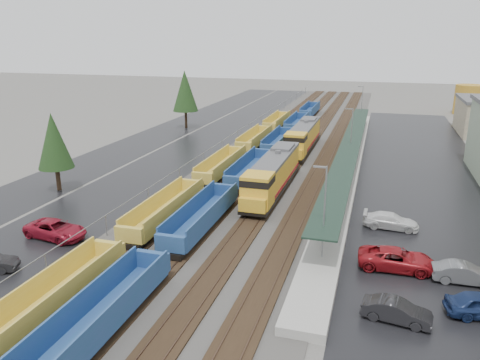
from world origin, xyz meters
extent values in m
cube|color=#302D2B|center=(0.00, 60.00, 0.04)|extent=(20.00, 160.00, 0.08)
cube|color=black|center=(-6.00, 60.00, 0.15)|extent=(2.60, 160.00, 0.15)
cube|color=#473326|center=(-6.72, 60.00, 0.27)|extent=(0.08, 160.00, 0.07)
cube|color=#473326|center=(-5.28, 60.00, 0.27)|extent=(0.08, 160.00, 0.07)
cube|color=black|center=(-2.00, 60.00, 0.15)|extent=(2.60, 160.00, 0.15)
cube|color=#473326|center=(-2.72, 60.00, 0.27)|extent=(0.08, 160.00, 0.07)
cube|color=#473326|center=(-1.28, 60.00, 0.27)|extent=(0.08, 160.00, 0.07)
cube|color=black|center=(2.00, 60.00, 0.15)|extent=(2.60, 160.00, 0.15)
cube|color=#473326|center=(1.28, 60.00, 0.27)|extent=(0.08, 160.00, 0.07)
cube|color=#473326|center=(2.72, 60.00, 0.27)|extent=(0.08, 160.00, 0.07)
cube|color=black|center=(6.00, 60.00, 0.15)|extent=(2.60, 160.00, 0.15)
cube|color=#473326|center=(5.28, 60.00, 0.27)|extent=(0.08, 160.00, 0.07)
cube|color=#473326|center=(6.72, 60.00, 0.27)|extent=(0.08, 160.00, 0.07)
cube|color=black|center=(-15.00, 60.00, 0.01)|extent=(10.00, 160.00, 0.02)
cube|color=black|center=(-25.00, 60.00, 0.01)|extent=(9.00, 160.00, 0.02)
cube|color=black|center=(19.00, 50.00, 0.01)|extent=(16.00, 100.00, 0.02)
cube|color=#9E9B93|center=(9.50, 50.00, 0.35)|extent=(3.00, 80.00, 0.70)
cylinder|color=gray|center=(9.50, 25.00, 1.90)|extent=(0.16, 0.16, 2.40)
cylinder|color=gray|center=(9.50, 40.00, 1.90)|extent=(0.16, 0.16, 2.40)
cylinder|color=gray|center=(9.50, 55.00, 1.90)|extent=(0.16, 0.16, 2.40)
cylinder|color=gray|center=(9.50, 70.00, 1.90)|extent=(0.16, 0.16, 2.40)
cylinder|color=gray|center=(9.50, 85.00, 1.90)|extent=(0.16, 0.16, 2.40)
cube|color=black|center=(9.50, 50.00, 3.20)|extent=(2.60, 65.00, 0.15)
cylinder|color=gray|center=(9.50, 20.00, 4.00)|extent=(0.12, 0.12, 8.00)
cube|color=gray|center=(9.00, 20.00, 7.90)|extent=(1.00, 0.15, 0.12)
cylinder|color=gray|center=(9.50, 50.00, 4.00)|extent=(0.12, 0.12, 8.00)
cube|color=gray|center=(9.00, 50.00, 7.90)|extent=(1.00, 0.15, 0.12)
cylinder|color=gray|center=(9.50, 80.00, 4.00)|extent=(0.12, 0.12, 8.00)
cube|color=gray|center=(9.00, 80.00, 7.90)|extent=(1.00, 0.15, 0.12)
cylinder|color=gray|center=(-9.50, 12.00, 1.00)|extent=(0.08, 0.08, 2.00)
cylinder|color=gray|center=(-9.50, 20.00, 1.00)|extent=(0.08, 0.08, 2.00)
cylinder|color=gray|center=(-9.50, 28.00, 1.00)|extent=(0.08, 0.08, 2.00)
cylinder|color=gray|center=(-9.50, 36.00, 1.00)|extent=(0.08, 0.08, 2.00)
cylinder|color=gray|center=(-9.50, 44.00, 1.00)|extent=(0.08, 0.08, 2.00)
cylinder|color=gray|center=(-9.50, 52.00, 1.00)|extent=(0.08, 0.08, 2.00)
cylinder|color=gray|center=(-9.50, 60.00, 1.00)|extent=(0.08, 0.08, 2.00)
cylinder|color=gray|center=(-9.50, 68.00, 1.00)|extent=(0.08, 0.08, 2.00)
cylinder|color=gray|center=(-9.50, 76.00, 1.00)|extent=(0.08, 0.08, 2.00)
cylinder|color=gray|center=(-9.50, 84.00, 1.00)|extent=(0.08, 0.08, 2.00)
cylinder|color=gray|center=(-9.50, 92.00, 1.00)|extent=(0.08, 0.08, 2.00)
cylinder|color=gray|center=(-9.50, 100.00, 1.00)|extent=(0.08, 0.08, 2.00)
cylinder|color=gray|center=(-9.50, 108.00, 1.00)|extent=(0.08, 0.08, 2.00)
cylinder|color=gray|center=(-9.50, 116.00, 1.00)|extent=(0.08, 0.08, 2.00)
cylinder|color=gray|center=(-9.50, 124.00, 1.00)|extent=(0.08, 0.08, 2.00)
cylinder|color=gray|center=(-9.50, 132.00, 1.00)|extent=(0.08, 0.08, 2.00)
cube|color=gray|center=(-9.50, 60.00, 2.00)|extent=(0.05, 160.00, 0.05)
ellipsoid|color=#465340|center=(-30.00, 200.00, 0.00)|extent=(154.00, 110.00, 19.80)
ellipsoid|color=#465340|center=(40.00, 210.00, 0.00)|extent=(196.00, 140.00, 25.20)
cylinder|color=#332316|center=(-22.00, 30.00, 1.35)|extent=(0.50, 0.50, 2.70)
cone|color=black|center=(-22.00, 30.00, 5.85)|extent=(3.96, 3.96, 6.30)
cylinder|color=#332316|center=(-23.00, 70.00, 1.65)|extent=(0.50, 0.50, 3.30)
cone|color=black|center=(-23.00, 70.00, 7.15)|extent=(4.84, 4.84, 7.70)
cube|color=black|center=(2.00, 36.34, 0.82)|extent=(2.85, 18.97, 0.38)
cube|color=orange|center=(2.00, 37.29, 2.43)|extent=(2.66, 15.18, 2.85)
cube|color=orange|center=(2.00, 28.94, 2.62)|extent=(2.85, 3.04, 3.22)
cube|color=black|center=(2.00, 28.94, 3.57)|extent=(2.89, 3.08, 0.66)
cube|color=orange|center=(2.00, 27.23, 1.68)|extent=(2.66, 0.95, 1.33)
cube|color=#59595B|center=(2.00, 37.29, 3.95)|extent=(2.70, 15.18, 0.33)
cube|color=maroon|center=(0.65, 37.29, 1.30)|extent=(0.04, 15.18, 0.33)
cube|color=maroon|center=(3.35, 37.29, 1.30)|extent=(0.04, 15.18, 0.33)
cube|color=black|center=(2.00, 36.34, 0.44)|extent=(2.09, 5.69, 0.57)
cube|color=black|center=(2.00, 29.70, 0.54)|extent=(2.28, 3.79, 0.47)
cube|color=black|center=(2.00, 42.98, 0.54)|extent=(2.28, 3.79, 0.47)
cylinder|color=#59595B|center=(2.00, 38.23, 4.24)|extent=(0.66, 0.66, 0.47)
cube|color=#59595B|center=(2.00, 41.08, 4.19)|extent=(2.28, 3.79, 0.47)
cube|color=black|center=(2.00, 57.34, 0.82)|extent=(2.85, 18.97, 0.38)
cube|color=orange|center=(2.00, 58.29, 2.43)|extent=(2.66, 15.18, 2.85)
cube|color=orange|center=(2.00, 49.94, 2.62)|extent=(2.85, 3.04, 3.22)
cube|color=black|center=(2.00, 49.94, 3.57)|extent=(2.89, 3.08, 0.66)
cube|color=orange|center=(2.00, 48.23, 1.68)|extent=(2.66, 0.95, 1.33)
cube|color=#59595B|center=(2.00, 58.29, 3.95)|extent=(2.70, 15.18, 0.33)
cube|color=maroon|center=(0.65, 58.29, 1.30)|extent=(0.04, 15.18, 0.33)
cube|color=maroon|center=(3.35, 58.29, 1.30)|extent=(0.04, 15.18, 0.33)
cube|color=black|center=(2.00, 57.34, 0.44)|extent=(2.09, 5.69, 0.57)
cube|color=black|center=(2.00, 50.70, 0.54)|extent=(2.28, 3.79, 0.47)
cube|color=black|center=(2.00, 63.98, 0.54)|extent=(2.28, 3.79, 0.47)
cylinder|color=#59595B|center=(2.00, 59.23, 4.24)|extent=(0.66, 0.66, 0.47)
cube|color=#59595B|center=(2.00, 62.08, 4.19)|extent=(2.28, 3.79, 0.47)
cube|color=gold|center=(-6.00, 8.05, 0.83)|extent=(2.49, 13.35, 0.24)
cube|color=gold|center=(-7.20, 8.05, 1.69)|extent=(0.14, 13.35, 1.72)
cube|color=gold|center=(-4.80, 8.05, 1.69)|extent=(0.14, 13.35, 1.72)
cube|color=gold|center=(-6.00, 14.92, 1.50)|extent=(2.49, 0.48, 1.34)
cube|color=black|center=(-6.00, 14.25, 0.54)|extent=(1.91, 2.11, 0.48)
cube|color=gold|center=(-6.00, 24.76, 0.83)|extent=(2.49, 13.35, 0.24)
cube|color=gold|center=(-7.20, 24.76, 1.69)|extent=(0.14, 13.35, 1.72)
cube|color=gold|center=(-4.80, 24.76, 1.69)|extent=(0.14, 13.35, 1.72)
cube|color=gold|center=(-6.00, 17.89, 1.50)|extent=(2.49, 0.48, 1.34)
cube|color=gold|center=(-6.00, 31.62, 1.50)|extent=(2.49, 0.48, 1.34)
cube|color=black|center=(-6.00, 18.56, 0.54)|extent=(1.91, 2.11, 0.48)
cube|color=black|center=(-6.00, 30.95, 0.54)|extent=(1.91, 2.11, 0.48)
cube|color=gold|center=(-6.00, 41.46, 0.83)|extent=(2.49, 13.35, 0.24)
cube|color=gold|center=(-7.20, 41.46, 1.69)|extent=(0.14, 13.35, 1.72)
cube|color=gold|center=(-4.80, 41.46, 1.69)|extent=(0.14, 13.35, 1.72)
cube|color=gold|center=(-6.00, 34.59, 1.50)|extent=(2.49, 0.48, 1.34)
cube|color=gold|center=(-6.00, 48.33, 1.50)|extent=(2.49, 0.48, 1.34)
cube|color=black|center=(-6.00, 35.26, 0.54)|extent=(1.91, 2.11, 0.48)
cube|color=black|center=(-6.00, 47.66, 0.54)|extent=(1.91, 2.11, 0.48)
cube|color=gold|center=(-6.00, 58.16, 0.83)|extent=(2.49, 13.35, 0.24)
cube|color=gold|center=(-7.20, 58.16, 1.69)|extent=(0.14, 13.35, 1.72)
cube|color=gold|center=(-4.80, 58.16, 1.69)|extent=(0.14, 13.35, 1.72)
cube|color=gold|center=(-6.00, 51.29, 1.50)|extent=(2.49, 0.48, 1.34)
cube|color=gold|center=(-6.00, 65.03, 1.50)|extent=(2.49, 0.48, 1.34)
cube|color=black|center=(-6.00, 51.96, 0.54)|extent=(1.91, 2.11, 0.48)
cube|color=black|center=(-6.00, 64.36, 0.54)|extent=(1.91, 2.11, 0.48)
cube|color=gold|center=(-6.00, 74.86, 0.83)|extent=(2.49, 13.35, 0.24)
cube|color=gold|center=(-7.20, 74.86, 1.69)|extent=(0.14, 13.35, 1.72)
cube|color=gold|center=(-4.80, 74.86, 1.69)|extent=(0.14, 13.35, 1.72)
cube|color=gold|center=(-6.00, 68.00, 1.50)|extent=(2.49, 0.48, 1.34)
cube|color=gold|center=(-6.00, 81.73, 1.50)|extent=(2.49, 0.48, 1.34)
cube|color=black|center=(-6.00, 68.67, 0.54)|extent=(1.91, 2.11, 0.48)
cube|color=black|center=(-6.00, 81.06, 0.54)|extent=(1.91, 2.11, 0.48)
cube|color=navy|center=(-2.00, 7.33, 0.84)|extent=(2.56, 13.33, 0.25)
cube|color=navy|center=(-3.23, 7.33, 1.73)|extent=(0.15, 13.33, 1.77)
cube|color=navy|center=(-0.77, 7.33, 1.73)|extent=(0.15, 13.33, 1.77)
cube|color=navy|center=(-2.00, 14.19, 1.53)|extent=(2.56, 0.49, 1.38)
cube|color=black|center=(-2.00, 13.50, 0.55)|extent=(1.97, 2.17, 0.49)
cube|color=navy|center=(-2.00, 24.10, 0.84)|extent=(2.56, 13.33, 0.25)
cube|color=navy|center=(-3.23, 24.10, 1.73)|extent=(0.15, 13.33, 1.77)
cube|color=navy|center=(-0.77, 24.10, 1.73)|extent=(0.15, 13.33, 1.77)
cube|color=navy|center=(-2.00, 17.24, 1.53)|extent=(2.56, 0.49, 1.38)
cube|color=navy|center=(-2.00, 30.96, 1.53)|extent=(2.56, 0.49, 1.38)
cube|color=black|center=(-2.00, 17.93, 0.55)|extent=(1.97, 2.17, 0.49)
cube|color=black|center=(-2.00, 30.27, 0.55)|extent=(1.97, 2.17, 0.49)
cube|color=navy|center=(-2.00, 40.87, 0.84)|extent=(2.56, 13.33, 0.25)
cube|color=navy|center=(-3.23, 40.87, 1.73)|extent=(0.15, 13.33, 1.77)
cube|color=navy|center=(-0.77, 40.87, 1.73)|extent=(0.15, 13.33, 1.77)
cube|color=navy|center=(-2.00, 34.01, 1.53)|extent=(2.56, 0.49, 1.38)
cube|color=navy|center=(-2.00, 47.73, 1.53)|extent=(2.56, 0.49, 1.38)
cube|color=black|center=(-2.00, 34.70, 0.55)|extent=(1.97, 2.17, 0.49)
cube|color=black|center=(-2.00, 47.04, 0.55)|extent=(1.97, 2.17, 0.49)
cube|color=navy|center=(-2.00, 57.64, 0.84)|extent=(2.56, 13.33, 0.25)
cube|color=navy|center=(-3.23, 57.64, 1.73)|extent=(0.15, 13.33, 1.77)
cube|color=navy|center=(-0.77, 57.64, 1.73)|extent=(0.15, 13.33, 1.77)
cube|color=navy|center=(-2.00, 50.78, 1.53)|extent=(2.56, 0.49, 1.38)
cube|color=navy|center=(-2.00, 64.50, 1.53)|extent=(2.56, 0.49, 1.38)
cube|color=black|center=(-2.00, 51.47, 0.55)|extent=(1.97, 2.17, 0.49)
cube|color=black|center=(-2.00, 63.81, 0.55)|extent=(1.97, 2.17, 0.49)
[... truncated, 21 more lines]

